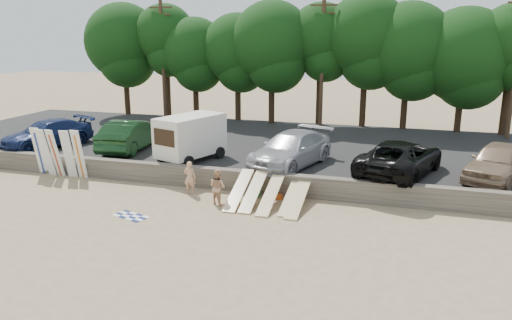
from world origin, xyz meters
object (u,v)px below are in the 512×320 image
Objects in this scene: beachgoer_a at (190,178)px; car_1 at (131,135)px; car_0 at (47,134)px; car_4 at (498,162)px; cooler at (256,193)px; car_2 at (291,150)px; beachgoer_b at (217,187)px; box_trailer at (190,135)px; car_3 at (400,157)px.

car_1 is at bearing -40.97° from beachgoer_a.
car_1 is 7.28m from beachgoer_a.
beachgoer_a is (10.73, -3.65, -0.71)m from car_0.
car_4 reaches higher than cooler.
car_0 is 14.28× the size of cooler.
cooler is (-0.90, -3.15, -1.39)m from car_2.
beachgoer_b is at bearing 147.80° from beachgoer_a.
beachgoer_b is at bearing -34.13° from box_trailer.
car_4 is at bearing -166.31° from beachgoer_a.
car_0 is 14.18m from cooler.
car_3 reaches higher than cooler.
box_trailer is 5.34m from car_2.
car_4 is 13.18× the size of cooler.
car_3 is at bearing -161.31° from beachgoer_a.
box_trailer is 0.71× the size of car_2.
beachgoer_a is at bearing -162.37° from cooler.
beachgoer_a is at bearing -120.28° from car_2.
car_3 is at bearing 21.48° from box_trailer.
car_4 is at bearing 18.77° from car_2.
car_4 is 12.84m from beachgoer_b.
box_trailer reaches higher than car_3.
car_0 is 11.36m from beachgoer_a.
beachgoer_b is at bearing -98.37° from car_2.
car_3 is (19.99, -0.03, 0.05)m from car_0.
box_trailer is at bearing -153.18° from car_4.
box_trailer is at bearing 156.21° from cooler.
car_0 is 1.08× the size of car_4.
car_2 is at bearing 16.66° from car_3.
cooler is (-6.22, -3.11, -1.38)m from car_3.
car_2 reaches higher than cooler.
cooler is at bearing 149.50° from car_1.
car_1 reaches higher than cooler.
beachgoer_b is (7.42, -5.47, -0.79)m from car_1.
cooler is at bearing -89.10° from car_2.
beachgoer_b is at bearing 1.58° from car_0.
car_0 is 1.02× the size of car_1.
box_trailer reaches higher than beachgoer_b.
car_3 is 7.09m from cooler.
box_trailer is 14.96m from car_4.
car_2 is 5.32m from car_3.
car_2 is at bearing 23.79° from box_trailer.
cooler is (13.77, -3.14, -1.33)m from car_0.
car_4 is (19.24, -0.50, -0.02)m from car_1.
car_3 is 4.32m from car_4.
box_trailer reaches higher than car_1.
beachgoer_b is (-7.51, -4.61, -0.75)m from car_3.
car_4 is at bearing 172.56° from car_1.
car_4 is 3.22× the size of beachgoer_a.
beachgoer_b reaches higher than beachgoer_a.
car_0 is at bearing 175.34° from cooler.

